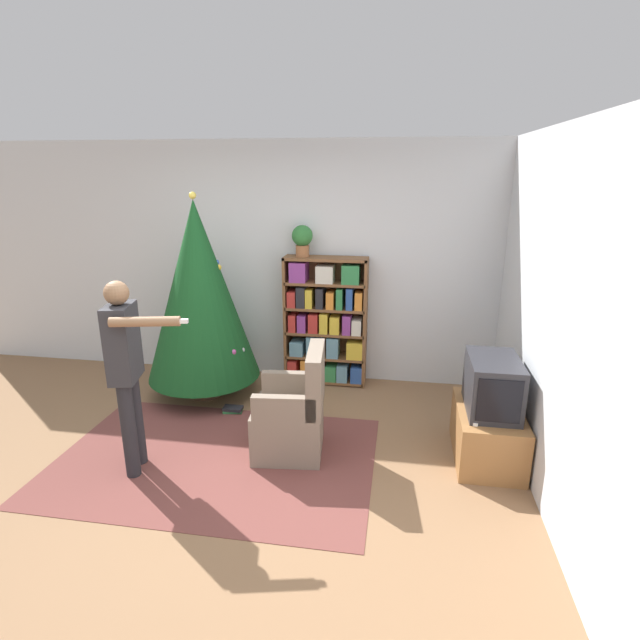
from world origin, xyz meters
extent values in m
plane|color=#846042|center=(0.00, 0.00, 0.00)|extent=(14.00, 14.00, 0.00)
cube|color=silver|center=(0.00, 2.28, 1.30)|extent=(8.00, 0.10, 2.60)
cube|color=silver|center=(2.40, 0.00, 1.30)|extent=(0.10, 8.00, 2.60)
cube|color=brown|center=(-0.13, 0.37, 0.00)|extent=(2.59, 1.74, 0.01)
cube|color=brown|center=(0.10, 2.08, 0.71)|extent=(0.03, 0.26, 1.41)
cube|color=brown|center=(0.96, 2.08, 0.71)|extent=(0.03, 0.26, 1.41)
cube|color=brown|center=(0.53, 2.08, 1.40)|extent=(0.89, 0.26, 0.03)
cube|color=brown|center=(0.53, 2.21, 0.71)|extent=(0.89, 0.01, 1.41)
cube|color=brown|center=(0.53, 2.08, 0.03)|extent=(0.86, 0.26, 0.03)
cube|color=#B22D28|center=(0.17, 2.07, 0.15)|extent=(0.10, 0.24, 0.21)
cube|color=orange|center=(0.32, 2.05, 0.16)|extent=(0.10, 0.19, 0.23)
cube|color=orange|center=(0.46, 2.05, 0.13)|extent=(0.09, 0.19, 0.17)
cube|color=#2D7A42|center=(0.60, 2.05, 0.13)|extent=(0.12, 0.19, 0.17)
cube|color=#5B899E|center=(0.73, 2.07, 0.14)|extent=(0.12, 0.25, 0.19)
cube|color=#284C93|center=(0.88, 2.07, 0.13)|extent=(0.12, 0.24, 0.18)
cube|color=brown|center=(0.53, 2.08, 0.31)|extent=(0.86, 0.26, 0.03)
cube|color=#5B899E|center=(0.22, 2.05, 0.40)|extent=(0.15, 0.21, 0.16)
cube|color=#5B899E|center=(0.41, 2.04, 0.43)|extent=(0.16, 0.19, 0.23)
cube|color=#5B899E|center=(0.62, 2.05, 0.43)|extent=(0.13, 0.19, 0.23)
cube|color=gold|center=(0.86, 2.07, 0.41)|extent=(0.17, 0.24, 0.19)
cube|color=brown|center=(0.53, 2.08, 0.58)|extent=(0.86, 0.26, 0.03)
cube|color=#B22D28|center=(0.18, 2.06, 0.69)|extent=(0.08, 0.23, 0.19)
cube|color=#843889|center=(0.28, 2.07, 0.69)|extent=(0.09, 0.23, 0.19)
cube|color=#B22D28|center=(0.41, 2.04, 0.70)|extent=(0.10, 0.18, 0.21)
cube|color=gold|center=(0.52, 2.04, 0.71)|extent=(0.09, 0.19, 0.22)
cube|color=gold|center=(0.64, 2.04, 0.69)|extent=(0.10, 0.18, 0.19)
cube|color=#843889|center=(0.77, 2.05, 0.70)|extent=(0.09, 0.19, 0.21)
cube|color=beige|center=(0.87, 2.06, 0.68)|extent=(0.10, 0.21, 0.17)
cube|color=brown|center=(0.53, 2.08, 0.86)|extent=(0.86, 0.26, 0.03)
cube|color=#B22D28|center=(0.17, 2.06, 0.96)|extent=(0.09, 0.22, 0.17)
cube|color=#232328|center=(0.27, 2.05, 0.98)|extent=(0.09, 0.20, 0.22)
cube|color=gold|center=(0.36, 2.05, 0.97)|extent=(0.07, 0.19, 0.20)
cube|color=#232328|center=(0.48, 2.06, 0.98)|extent=(0.08, 0.22, 0.22)
cube|color=orange|center=(0.59, 2.06, 0.96)|extent=(0.08, 0.21, 0.18)
cube|color=#2D7A42|center=(0.69, 2.07, 0.98)|extent=(0.07, 0.23, 0.22)
cube|color=#284C93|center=(0.79, 2.05, 0.99)|extent=(0.07, 0.21, 0.23)
cube|color=orange|center=(0.89, 2.07, 0.97)|extent=(0.08, 0.23, 0.19)
cube|color=brown|center=(0.53, 2.08, 1.13)|extent=(0.86, 0.26, 0.03)
cube|color=#843889|center=(0.24, 2.07, 1.25)|extent=(0.17, 0.24, 0.21)
cube|color=beige|center=(0.53, 2.05, 1.24)|extent=(0.18, 0.20, 0.18)
cube|color=#2D7A42|center=(0.80, 2.05, 1.25)|extent=(0.18, 0.19, 0.20)
cube|color=#996638|center=(2.08, 0.76, 0.22)|extent=(0.51, 0.82, 0.44)
cube|color=#28282D|center=(2.08, 0.76, 0.66)|extent=(0.39, 0.60, 0.44)
cube|color=black|center=(2.08, 0.46, 0.66)|extent=(0.32, 0.01, 0.34)
cube|color=white|center=(1.92, 0.52, 0.45)|extent=(0.04, 0.12, 0.02)
cylinder|color=#4C3323|center=(-0.67, 1.54, 0.05)|extent=(0.36, 0.36, 0.10)
cylinder|color=brown|center=(-0.67, 1.54, 0.16)|extent=(0.08, 0.08, 0.12)
cone|color=#14471E|center=(-0.67, 1.54, 1.12)|extent=(1.14, 1.14, 1.81)
sphere|color=gold|center=(-0.84, 1.92, 0.65)|extent=(0.05, 0.05, 0.05)
sphere|color=#335BB2|center=(-0.50, 1.63, 1.41)|extent=(0.06, 0.06, 0.06)
sphere|color=gold|center=(-0.48, 1.60, 1.36)|extent=(0.06, 0.06, 0.06)
sphere|color=silver|center=(-0.23, 1.47, 0.55)|extent=(0.06, 0.06, 0.06)
sphere|color=#335BB2|center=(-0.73, 1.77, 1.24)|extent=(0.04, 0.04, 0.04)
sphere|color=#B74C93|center=(-0.28, 1.35, 0.57)|extent=(0.07, 0.07, 0.07)
sphere|color=silver|center=(-0.57, 1.77, 1.20)|extent=(0.06, 0.06, 0.06)
sphere|color=#E5CC4C|center=(-0.67, 1.54, 2.06)|extent=(0.07, 0.07, 0.07)
cube|color=#7A6B5B|center=(0.44, 0.59, 0.21)|extent=(0.61, 0.61, 0.42)
cube|color=#7A6B5B|center=(0.67, 0.62, 0.67)|extent=(0.18, 0.57, 0.50)
cube|color=#7A6B5B|center=(0.42, 0.83, 0.52)|extent=(0.51, 0.13, 0.20)
cube|color=#7A6B5B|center=(0.47, 0.35, 0.52)|extent=(0.51, 0.13, 0.20)
cylinder|color=#232328|center=(-0.71, 0.23, 0.39)|extent=(0.11, 0.11, 0.77)
cylinder|color=#232328|center=(-0.67, 0.05, 0.39)|extent=(0.11, 0.11, 0.77)
cube|color=#2D2D33|center=(-0.69, 0.14, 1.07)|extent=(0.25, 0.35, 0.58)
cylinder|color=#8C6647|center=(-0.74, 0.34, 1.04)|extent=(0.07, 0.07, 0.46)
cylinder|color=#8C6647|center=(-0.42, 0.00, 1.29)|extent=(0.48, 0.17, 0.07)
cube|color=white|center=(-0.18, 0.05, 1.29)|extent=(0.12, 0.06, 0.03)
sphere|color=#8C6647|center=(-0.69, 0.14, 1.44)|extent=(0.18, 0.18, 0.18)
cylinder|color=#935B38|center=(0.28, 2.08, 1.47)|extent=(0.14, 0.14, 0.12)
sphere|color=#2D7033|center=(0.28, 2.08, 1.63)|extent=(0.22, 0.22, 0.22)
cube|color=#2D7A42|center=(-0.26, 1.20, 0.01)|extent=(0.20, 0.15, 0.03)
cube|color=#232328|center=(-0.25, 1.18, 0.04)|extent=(0.19, 0.11, 0.03)
camera|label=1|loc=(1.32, -3.05, 2.30)|focal=28.00mm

